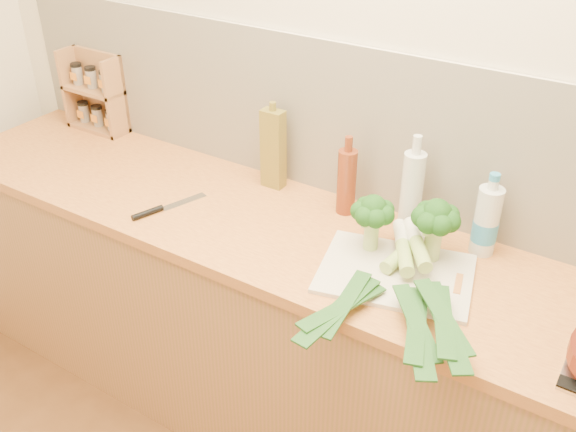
# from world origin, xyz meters

# --- Properties ---
(room_shell) EXTENTS (3.50, 3.50, 3.50)m
(room_shell) POSITION_xyz_m (0.00, 1.49, 1.17)
(room_shell) COLOR beige
(room_shell) RESTS_ON ground
(counter) EXTENTS (3.20, 0.62, 0.90)m
(counter) POSITION_xyz_m (0.00, 1.20, 0.45)
(counter) COLOR #A36A43
(counter) RESTS_ON ground
(chopping_board) EXTENTS (0.50, 0.42, 0.01)m
(chopping_board) POSITION_xyz_m (0.23, 1.15, 0.91)
(chopping_board) COLOR beige
(chopping_board) RESTS_ON counter
(broccoli_left) EXTENTS (0.13, 0.13, 0.18)m
(broccoli_left) POSITION_xyz_m (0.11, 1.22, 1.04)
(broccoli_left) COLOR #A8C472
(broccoli_left) RESTS_ON chopping_board
(broccoli_right) EXTENTS (0.14, 0.14, 0.20)m
(broccoli_right) POSITION_xyz_m (0.29, 1.27, 1.05)
(broccoli_right) COLOR #A8C472
(broccoli_right) RESTS_ON chopping_board
(leek_front) EXTENTS (0.13, 0.64, 0.04)m
(leek_front) POSITION_xyz_m (0.21, 1.11, 0.94)
(leek_front) COLOR white
(leek_front) RESTS_ON chopping_board
(leek_mid) EXTENTS (0.36, 0.60, 0.04)m
(leek_mid) POSITION_xyz_m (0.28, 1.11, 0.95)
(leek_mid) COLOR white
(leek_mid) RESTS_ON chopping_board
(leek_back) EXTENTS (0.40, 0.56, 0.04)m
(leek_back) POSITION_xyz_m (0.33, 1.13, 0.97)
(leek_back) COLOR white
(leek_back) RESTS_ON chopping_board
(chefs_knife) EXTENTS (0.12, 0.27, 0.02)m
(chefs_knife) POSITION_xyz_m (-0.60, 1.05, 0.91)
(chefs_knife) COLOR silver
(chefs_knife) RESTS_ON counter
(spice_rack) EXTENTS (0.28, 0.11, 0.33)m
(spice_rack) POSITION_xyz_m (-1.27, 1.44, 1.04)
(spice_rack) COLOR #9D6743
(spice_rack) RESTS_ON counter
(oil_tin) EXTENTS (0.08, 0.05, 0.32)m
(oil_tin) POSITION_xyz_m (-0.37, 1.41, 1.05)
(oil_tin) COLOR olive
(oil_tin) RESTS_ON counter
(glass_bottle) EXTENTS (0.07, 0.07, 0.33)m
(glass_bottle) POSITION_xyz_m (0.16, 1.41, 1.04)
(glass_bottle) COLOR silver
(glass_bottle) RESTS_ON counter
(amber_bottle) EXTENTS (0.06, 0.06, 0.28)m
(amber_bottle) POSITION_xyz_m (-0.06, 1.39, 1.02)
(amber_bottle) COLOR maroon
(amber_bottle) RESTS_ON counter
(water_bottle) EXTENTS (0.08, 0.08, 0.25)m
(water_bottle) POSITION_xyz_m (0.40, 1.41, 1.00)
(water_bottle) COLOR silver
(water_bottle) RESTS_ON counter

